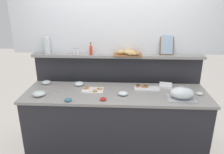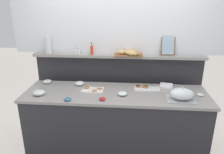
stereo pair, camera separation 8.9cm
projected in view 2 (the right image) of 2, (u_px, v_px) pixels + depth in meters
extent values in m
plane|color=slate|center=(118.00, 128.00, 3.73)|extent=(12.00, 12.00, 0.00)
cube|color=#2D2D33|center=(116.00, 125.00, 3.02)|extent=(2.35, 0.67, 0.90)
cube|color=gray|center=(116.00, 94.00, 2.86)|extent=(2.39, 0.71, 0.03)
cube|color=#2D2D33|center=(118.00, 96.00, 3.45)|extent=(2.48, 0.08, 1.29)
cube|color=gray|center=(118.00, 55.00, 3.18)|extent=(2.48, 0.22, 0.04)
cube|color=white|center=(119.00, 8.00, 3.02)|extent=(3.08, 0.08, 1.27)
cube|color=white|center=(147.00, 89.00, 2.96)|extent=(0.34, 0.16, 0.01)
cube|color=#AD7A47|center=(147.00, 87.00, 2.99)|extent=(0.04, 0.06, 0.01)
cube|color=#D1664C|center=(147.00, 86.00, 2.99)|extent=(0.04, 0.06, 0.01)
cube|color=#AD7A47|center=(147.00, 86.00, 2.98)|extent=(0.04, 0.06, 0.01)
cube|color=#AD7A47|center=(146.00, 87.00, 2.97)|extent=(0.06, 0.07, 0.01)
cube|color=#D1664C|center=(146.00, 87.00, 2.97)|extent=(0.06, 0.07, 0.01)
cube|color=#AD7A47|center=(146.00, 86.00, 2.97)|extent=(0.06, 0.07, 0.01)
cube|color=#AD7A47|center=(138.00, 87.00, 3.00)|extent=(0.07, 0.07, 0.01)
cube|color=#D1664C|center=(138.00, 86.00, 3.00)|extent=(0.07, 0.07, 0.01)
cube|color=#AD7A47|center=(138.00, 86.00, 3.00)|extent=(0.07, 0.07, 0.01)
cube|color=#AD7A47|center=(144.00, 87.00, 2.99)|extent=(0.07, 0.07, 0.01)
cube|color=#D1664C|center=(144.00, 86.00, 2.99)|extent=(0.07, 0.07, 0.01)
cube|color=#AD7A47|center=(144.00, 86.00, 2.99)|extent=(0.07, 0.07, 0.01)
cube|color=#AD7A47|center=(138.00, 87.00, 3.00)|extent=(0.06, 0.05, 0.01)
cube|color=#D1664C|center=(138.00, 86.00, 3.00)|extent=(0.06, 0.05, 0.01)
cube|color=#AD7A47|center=(138.00, 86.00, 2.99)|extent=(0.06, 0.05, 0.01)
cube|color=white|center=(93.00, 90.00, 2.93)|extent=(0.28, 0.19, 0.01)
cube|color=tan|center=(95.00, 91.00, 2.86)|extent=(0.06, 0.04, 0.01)
cube|color=#B24738|center=(95.00, 90.00, 2.86)|extent=(0.06, 0.04, 0.01)
cube|color=tan|center=(95.00, 90.00, 2.85)|extent=(0.06, 0.04, 0.01)
cube|color=tan|center=(87.00, 88.00, 2.97)|extent=(0.07, 0.07, 0.01)
cube|color=#B24738|center=(87.00, 87.00, 2.96)|extent=(0.07, 0.07, 0.01)
cube|color=tan|center=(87.00, 87.00, 2.96)|extent=(0.07, 0.07, 0.01)
cube|color=tan|center=(86.00, 88.00, 2.95)|extent=(0.07, 0.06, 0.01)
cube|color=#B24738|center=(86.00, 88.00, 2.94)|extent=(0.07, 0.06, 0.01)
cube|color=tan|center=(86.00, 87.00, 2.94)|extent=(0.07, 0.06, 0.01)
cube|color=tan|center=(100.00, 89.00, 2.92)|extent=(0.07, 0.07, 0.01)
cube|color=#B24738|center=(100.00, 88.00, 2.92)|extent=(0.07, 0.07, 0.01)
cube|color=tan|center=(100.00, 88.00, 2.92)|extent=(0.07, 0.07, 0.01)
cube|color=#B7BABF|center=(181.00, 99.00, 2.65)|extent=(0.34, 0.24, 0.01)
ellipsoid|color=silver|center=(182.00, 94.00, 2.62)|extent=(0.28, 0.23, 0.14)
sphere|color=#B7BABF|center=(182.00, 88.00, 2.59)|extent=(0.02, 0.02, 0.02)
ellipsoid|color=silver|center=(123.00, 93.00, 2.76)|extent=(0.12, 0.12, 0.05)
ellipsoid|color=white|center=(123.00, 94.00, 2.77)|extent=(0.10, 0.10, 0.03)
ellipsoid|color=silver|center=(39.00, 93.00, 2.77)|extent=(0.16, 0.16, 0.06)
ellipsoid|color=white|center=(39.00, 93.00, 2.78)|extent=(0.12, 0.12, 0.04)
ellipsoid|color=silver|center=(80.00, 83.00, 3.09)|extent=(0.13, 0.13, 0.05)
ellipsoid|color=#E5CC66|center=(80.00, 84.00, 3.09)|extent=(0.10, 0.10, 0.03)
ellipsoid|color=silver|center=(47.00, 81.00, 3.16)|extent=(0.12, 0.12, 0.05)
ellipsoid|color=#BF4C3F|center=(47.00, 82.00, 3.16)|extent=(0.10, 0.10, 0.03)
ellipsoid|color=silver|center=(200.00, 95.00, 2.75)|extent=(0.09, 0.09, 0.03)
ellipsoid|color=red|center=(102.00, 99.00, 2.64)|extent=(0.08, 0.08, 0.03)
ellipsoid|color=teal|center=(68.00, 99.00, 2.63)|extent=(0.09, 0.09, 0.03)
cylinder|color=#B7BABF|center=(57.00, 90.00, 2.90)|extent=(0.15, 0.11, 0.01)
cylinder|color=#B7BABF|center=(60.00, 90.00, 2.93)|extent=(0.10, 0.16, 0.01)
sphere|color=#B7BABF|center=(62.00, 92.00, 2.85)|extent=(0.01, 0.01, 0.01)
cube|color=white|center=(166.00, 86.00, 3.02)|extent=(0.20, 0.20, 0.03)
cylinder|color=red|center=(92.00, 51.00, 3.13)|extent=(0.04, 0.04, 0.12)
cone|color=red|center=(92.00, 45.00, 3.10)|extent=(0.04, 0.04, 0.04)
cylinder|color=black|center=(92.00, 43.00, 3.09)|extent=(0.02, 0.02, 0.02)
cylinder|color=white|center=(76.00, 51.00, 3.18)|extent=(0.03, 0.03, 0.08)
cylinder|color=#B7BABF|center=(75.00, 48.00, 3.17)|extent=(0.03, 0.03, 0.01)
cylinder|color=white|center=(79.00, 51.00, 3.18)|extent=(0.03, 0.03, 0.08)
cylinder|color=#B7BABF|center=(78.00, 48.00, 3.16)|extent=(0.03, 0.03, 0.01)
cube|color=brown|center=(128.00, 54.00, 3.13)|extent=(0.40, 0.26, 0.02)
ellipsoid|color=tan|center=(133.00, 53.00, 3.03)|extent=(0.16, 0.16, 0.05)
ellipsoid|color=tan|center=(127.00, 52.00, 3.09)|extent=(0.13, 0.16, 0.06)
ellipsoid|color=tan|center=(134.00, 53.00, 3.03)|extent=(0.14, 0.15, 0.06)
ellipsoid|color=tan|center=(133.00, 53.00, 3.04)|extent=(0.17, 0.15, 0.06)
ellipsoid|color=tan|center=(121.00, 52.00, 3.09)|extent=(0.12, 0.10, 0.07)
ellipsoid|color=#AD7A47|center=(131.00, 51.00, 3.18)|extent=(0.10, 0.12, 0.06)
ellipsoid|color=tan|center=(130.00, 52.00, 3.11)|extent=(0.12, 0.14, 0.06)
ellipsoid|color=tan|center=(130.00, 52.00, 3.12)|extent=(0.17, 0.16, 0.07)
ellipsoid|color=#AD7A47|center=(136.00, 53.00, 3.03)|extent=(0.16, 0.16, 0.07)
cube|color=brown|center=(168.00, 45.00, 3.08)|extent=(0.20, 0.08, 0.29)
cube|color=#99B2CC|center=(168.00, 45.00, 3.07)|extent=(0.17, 0.07, 0.26)
cylinder|color=silver|center=(48.00, 45.00, 3.19)|extent=(0.09, 0.09, 0.25)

